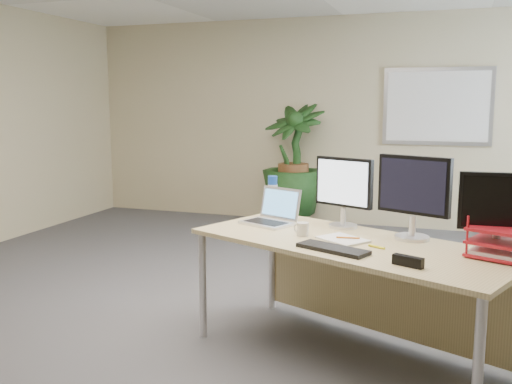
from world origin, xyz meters
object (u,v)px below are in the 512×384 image
(desk, at_px, (360,263))
(floor_plant, at_px, (293,168))
(monitor_left, at_px, (344,188))
(laptop, at_px, (272,215))
(monitor_right, at_px, (414,192))

(desk, xyz_separation_m, floor_plant, (-1.43, 3.64, 0.15))
(monitor_left, height_order, laptop, monitor_left)
(desk, distance_m, monitor_right, 0.56)
(monitor_left, distance_m, monitor_right, 0.51)
(monitor_right, bearing_deg, monitor_left, 157.22)
(desk, height_order, floor_plant, floor_plant)
(monitor_right, height_order, laptop, monitor_right)
(monitor_right, bearing_deg, floor_plant, 115.99)
(monitor_right, distance_m, laptop, 1.01)
(monitor_right, bearing_deg, laptop, 169.81)
(desk, relative_size, floor_plant, 1.44)
(desk, xyz_separation_m, monitor_left, (-0.16, 0.28, 0.44))
(floor_plant, height_order, monitor_right, floor_plant)
(desk, xyz_separation_m, monitor_right, (0.31, 0.08, 0.46))
(monitor_right, relative_size, laptop, 1.22)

